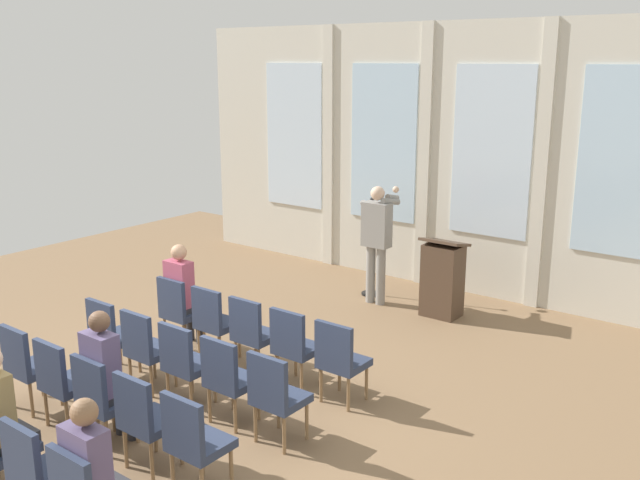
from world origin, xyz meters
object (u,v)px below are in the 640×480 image
object	(u,v)px
chair_r1_c3	(228,375)
audience_r3_c2	(0,415)
chair_r2_c1	(62,378)
chair_r0_c0	(179,308)
chair_r0_c1	(214,319)
chair_r2_c4	(194,438)
audience_r3_c4	(94,470)
mic_stand	(371,274)
chair_r2_c2	(101,396)
lectern	(442,279)
chair_r2_c3	(144,416)
chair_r2_c0	(27,362)
chair_r1_c2	(185,360)
chair_r3_c3	(37,468)
chair_r0_c3	(294,343)
chair_r1_c0	(110,332)
audience_r2_c2	(106,371)
chair_r1_c4	(275,393)
chair_r0_c4	(340,357)
chair_r1_c1	(146,345)
chair_r0_c2	(252,330)
audience_r0_c0	(183,290)
speaker	(377,236)

from	to	relation	value
chair_r1_c3	audience_r3_c2	distance (m)	2.11
chair_r2_c1	audience_r3_c2	size ratio (longest dim) A/B	0.69
chair_r0_c0	chair_r0_c1	world-z (taller)	same
chair_r2_c4	audience_r3_c4	bearing A→B (deg)	-90.00
mic_stand	chair_r2_c2	world-z (taller)	mic_stand
lectern	chair_r0_c0	bearing A→B (deg)	-124.21
audience_r3_c4	chair_r2_c3	bearing A→B (deg)	123.28
lectern	chair_r2_c0	distance (m)	5.58
chair_r1_c2	audience_r3_c2	distance (m)	2.01
chair_r2_c2	chair_r3_c3	world-z (taller)	same
chair_r1_c2	audience_r3_c2	bearing A→B (deg)	-90.00
chair_r0_c3	chair_r2_c0	bearing A→B (deg)	-132.18
chair_r0_c1	chair_r1_c3	distance (m)	1.63
chair_r1_c0	audience_r3_c4	distance (m)	3.22
chair_r2_c0	audience_r2_c2	size ratio (longest dim) A/B	0.69
mic_stand	audience_r3_c4	world-z (taller)	mic_stand
lectern	chair_r1_c4	world-z (taller)	lectern
chair_r0_c4	audience_r3_c4	distance (m)	3.05
lectern	audience_r3_c4	xyz separation A→B (m)	(0.42, -6.13, 0.17)
chair_r1_c1	chair_r1_c3	size ratio (longest dim) A/B	1.00
chair_r2_c0	chair_r0_c4	bearing A→B (deg)	39.61
chair_r0_c4	audience_r3_c2	distance (m)	3.30
chair_r1_c3	audience_r2_c2	size ratio (longest dim) A/B	0.69
chair_r0_c2	chair_r0_c3	bearing A→B (deg)	0.00
chair_r0_c0	chair_r2_c4	distance (m)	3.27
chair_r2_c0	audience_r0_c0	bearing A→B (deg)	90.00
chair_r1_c3	audience_r2_c2	world-z (taller)	audience_r2_c2
chair_r1_c0	chair_r1_c2	size ratio (longest dim) A/B	1.00
chair_r0_c3	chair_r0_c0	bearing A→B (deg)	180.00
mic_stand	chair_r0_c3	xyz separation A→B (m)	(1.12, -3.25, 0.20)
chair_r1_c0	chair_r1_c2	bearing A→B (deg)	0.00
chair_r0_c3	chair_r3_c3	distance (m)	3.12
chair_r2_c3	chair_r2_c4	world-z (taller)	same
chair_r2_c1	chair_r2_c2	xyz separation A→B (m)	(0.63, 0.00, 0.00)
chair_r0_c1	chair_r2_c3	bearing A→B (deg)	-58.86
chair_r1_c1	audience_r3_c4	bearing A→B (deg)	-46.66
speaker	audience_r2_c2	xyz separation A→B (m)	(0.22, -4.98, -0.29)
audience_r2_c2	chair_r2_c2	bearing A→B (deg)	-90.00
chair_r0_c0	chair_r0_c2	xyz separation A→B (m)	(1.26, 0.00, 0.00)
audience_r0_c0	chair_r2_c3	size ratio (longest dim) A/B	1.44
audience_r0_c0	chair_r0_c1	size ratio (longest dim) A/B	1.44
chair_r0_c0	audience_r0_c0	size ratio (longest dim) A/B	0.69
mic_stand	chair_r3_c3	size ratio (longest dim) A/B	1.65
chair_r0_c3	chair_r1_c4	size ratio (longest dim) A/B	1.00
lectern	chair_r2_c1	world-z (taller)	lectern
chair_r0_c2	chair_r0_c0	bearing A→B (deg)	180.00
mic_stand	chair_r0_c1	size ratio (longest dim) A/B	1.65
chair_r1_c1	chair_r2_c0	size ratio (longest dim) A/B	1.00
chair_r1_c1	chair_r1_c4	bearing A→B (deg)	0.00
audience_r3_c2	audience_r3_c4	distance (m)	1.26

